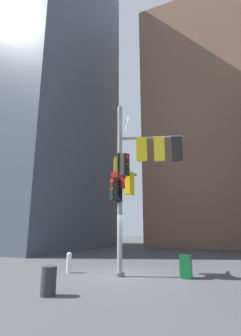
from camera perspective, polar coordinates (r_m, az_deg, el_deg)
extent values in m
plane|color=#474749|center=(11.33, -0.18, -23.37)|extent=(120.00, 120.00, 0.00)
cube|color=#4C5460|center=(33.73, -18.27, 15.66)|extent=(15.05, 15.05, 36.10)
cube|color=brown|center=(37.58, 21.15, 8.11)|extent=(16.57, 16.57, 30.54)
cylinder|color=gray|center=(11.34, -0.17, -3.89)|extent=(0.22, 0.22, 7.67)
cylinder|color=#595B5E|center=(11.32, -0.18, -22.97)|extent=(0.39, 0.39, 0.16)
cylinder|color=gray|center=(11.89, 6.85, 6.80)|extent=(2.76, 1.08, 0.12)
cylinder|color=gray|center=(12.28, 1.79, -0.84)|extent=(0.23, 1.80, 0.12)
cube|color=yellow|center=(11.50, 4.80, 4.30)|extent=(0.46, 0.19, 1.14)
cube|color=yellow|center=(11.69, 4.80, 4.01)|extent=(0.43, 0.43, 1.00)
cylinder|color=#360605|center=(11.99, 4.76, 5.31)|extent=(0.21, 0.12, 0.20)
cube|color=black|center=(12.03, 4.75, 5.84)|extent=(0.23, 0.14, 0.02)
cylinder|color=yellow|center=(11.88, 4.80, 3.72)|extent=(0.21, 0.12, 0.20)
cube|color=black|center=(11.92, 4.79, 4.26)|extent=(0.23, 0.14, 0.02)
cylinder|color=#06311C|center=(11.78, 4.83, 2.09)|extent=(0.21, 0.12, 0.20)
cube|color=black|center=(11.82, 4.82, 2.64)|extent=(0.23, 0.14, 0.02)
cube|color=yellow|center=(11.54, 8.76, 4.36)|extent=(0.46, 0.19, 1.14)
cube|color=yellow|center=(11.72, 8.70, 4.07)|extent=(0.43, 0.43, 1.00)
cylinder|color=#360605|center=(12.02, 8.57, 5.37)|extent=(0.21, 0.12, 0.20)
cube|color=black|center=(12.06, 8.55, 5.90)|extent=(0.23, 0.14, 0.02)
cylinder|color=#3C2C06|center=(11.91, 8.63, 3.78)|extent=(0.21, 0.12, 0.20)
cube|color=black|center=(11.95, 8.61, 4.32)|extent=(0.23, 0.14, 0.02)
cylinder|color=#19C672|center=(11.81, 8.69, 2.16)|extent=(0.21, 0.12, 0.20)
cube|color=black|center=(11.85, 8.67, 2.71)|extent=(0.23, 0.14, 0.02)
cube|color=black|center=(11.63, 12.68, 4.40)|extent=(0.46, 0.19, 1.14)
cube|color=black|center=(11.81, 12.56, 4.11)|extent=(0.43, 0.43, 1.00)
cylinder|color=#360605|center=(12.10, 12.34, 5.40)|extent=(0.21, 0.12, 0.20)
cube|color=black|center=(12.15, 12.31, 5.93)|extent=(0.23, 0.14, 0.02)
cylinder|color=#3C2C06|center=(12.00, 12.43, 3.82)|extent=(0.21, 0.12, 0.20)
cube|color=black|center=(12.04, 12.39, 4.36)|extent=(0.23, 0.14, 0.02)
cylinder|color=#19C672|center=(11.90, 12.51, 2.21)|extent=(0.21, 0.12, 0.20)
cube|color=black|center=(11.94, 12.48, 2.76)|extent=(0.23, 0.14, 0.02)
cube|color=yellow|center=(12.08, 2.62, -3.52)|extent=(0.06, 0.48, 1.14)
cube|color=yellow|center=(12.16, 1.81, -3.60)|extent=(0.36, 0.36, 1.00)
cylinder|color=#360605|center=(12.32, 0.96, -2.07)|extent=(0.07, 0.20, 0.20)
cube|color=black|center=(12.34, 0.93, -1.53)|extent=(0.09, 0.22, 0.02)
cylinder|color=yellow|center=(12.25, 0.97, -3.68)|extent=(0.07, 0.20, 0.20)
cube|color=black|center=(12.27, 0.94, -3.13)|extent=(0.09, 0.22, 0.02)
cylinder|color=#06311C|center=(12.19, 0.97, -5.30)|extent=(0.07, 0.20, 0.20)
cube|color=black|center=(12.21, 0.95, -4.74)|extent=(0.09, 0.22, 0.02)
cube|color=gold|center=(11.61, -0.31, -0.19)|extent=(0.39, 0.32, 1.14)
cube|color=gold|center=(11.79, -0.54, -0.40)|extent=(0.48, 0.48, 1.00)
cylinder|color=#360605|center=(12.06, -0.76, 1.01)|extent=(0.19, 0.17, 0.20)
cube|color=black|center=(12.10, -0.77, 1.55)|extent=(0.22, 0.19, 0.02)
cylinder|color=yellow|center=(11.98, -0.77, -0.61)|extent=(0.19, 0.17, 0.20)
cube|color=black|center=(12.01, -0.77, -0.06)|extent=(0.22, 0.19, 0.02)
cylinder|color=#06311C|center=(11.90, -0.77, -2.25)|extent=(0.19, 0.17, 0.20)
cube|color=black|center=(11.93, -0.78, -1.69)|extent=(0.22, 0.19, 0.02)
cube|color=black|center=(11.21, -0.56, -4.92)|extent=(0.47, 0.16, 1.14)
cube|color=black|center=(11.07, -1.20, -4.80)|extent=(0.42, 0.42, 1.00)
cylinder|color=red|center=(10.98, -1.88, -2.87)|extent=(0.21, 0.11, 0.20)
cube|color=black|center=(11.00, -1.90, -2.25)|extent=(0.23, 0.13, 0.02)
cylinder|color=#3C2C06|center=(10.92, -1.90, -4.68)|extent=(0.21, 0.11, 0.20)
cube|color=black|center=(10.94, -1.91, -4.05)|extent=(0.23, 0.13, 0.02)
cylinder|color=#06311C|center=(10.87, -1.91, -6.50)|extent=(0.21, 0.11, 0.20)
cube|color=black|center=(10.88, -1.93, -5.87)|extent=(0.23, 0.13, 0.02)
cube|color=black|center=(11.43, 0.23, 0.49)|extent=(0.23, 0.45, 1.14)
cube|color=black|center=(11.29, 0.86, 0.67)|extent=(0.45, 0.45, 1.00)
cylinder|color=red|center=(11.24, 1.53, 2.59)|extent=(0.14, 0.21, 0.20)
cube|color=black|center=(11.27, 1.55, 3.18)|extent=(0.16, 0.23, 0.02)
cylinder|color=#3C2C06|center=(11.15, 1.54, 0.86)|extent=(0.14, 0.21, 0.20)
cube|color=black|center=(11.17, 1.56, 1.47)|extent=(0.16, 0.23, 0.02)
cylinder|color=#06311C|center=(11.06, 1.56, -0.89)|extent=(0.14, 0.21, 0.20)
cube|color=black|center=(11.09, 1.57, -0.28)|extent=(0.16, 0.23, 0.02)
cube|color=white|center=(12.22, 1.51, 9.94)|extent=(0.74, 1.42, 0.28)
cube|color=#19479E|center=(12.22, 1.51, 9.94)|extent=(0.72, 1.38, 0.24)
cube|color=red|center=(11.17, -0.55, -2.73)|extent=(0.64, 0.06, 0.80)
cube|color=white|center=(11.17, -0.55, -2.73)|extent=(0.60, 0.05, 0.76)
cube|color=black|center=(11.16, -1.02, -4.97)|extent=(0.55, 0.26, 0.72)
cube|color=white|center=(11.16, -1.02, -4.97)|extent=(0.51, 0.24, 0.68)
cylinder|color=silver|center=(12.44, -11.62, -20.59)|extent=(0.22, 0.22, 0.71)
sphere|color=silver|center=(12.40, -11.52, -18.68)|extent=(0.23, 0.23, 0.23)
cylinder|color=silver|center=(12.35, -10.96, -20.50)|extent=(0.10, 0.09, 0.09)
cube|color=#198C3F|center=(11.19, 14.58, -20.74)|extent=(0.44, 0.36, 0.90)
cube|color=black|center=(11.13, 15.74, -19.78)|extent=(0.01, 0.29, 0.33)
cylinder|color=#2D2D2D|center=(8.46, -15.97, -23.38)|extent=(0.45, 0.45, 0.82)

